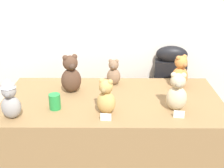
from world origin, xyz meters
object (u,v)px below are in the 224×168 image
(display_table, at_px, (112,138))
(party_cup_green, at_px, (55,102))
(teddy_bear_cocoa, at_px, (71,75))
(teddy_bear_ginger, at_px, (180,72))
(teddy_bear_honey, at_px, (106,98))
(teddy_bear_mocha, at_px, (114,73))
(instrument_case, at_px, (168,94))
(teddy_bear_ash, at_px, (10,99))
(teddy_bear_sand, at_px, (177,93))

(display_table, height_order, party_cup_green, party_cup_green)
(display_table, relative_size, teddy_bear_cocoa, 5.35)
(teddy_bear_ginger, xyz_separation_m, teddy_bear_honey, (-0.58, -0.45, -0.01))
(teddy_bear_cocoa, relative_size, teddy_bear_ginger, 1.14)
(teddy_bear_honey, bearing_deg, teddy_bear_mocha, 104.24)
(instrument_case, xyz_separation_m, teddy_bear_cocoa, (-0.84, -0.41, 0.36))
(display_table, bearing_deg, instrument_case, 45.60)
(instrument_case, relative_size, teddy_bear_honey, 3.82)
(party_cup_green, bearing_deg, display_table, 22.06)
(teddy_bear_cocoa, height_order, teddy_bear_honey, teddy_bear_cocoa)
(instrument_case, distance_m, teddy_bear_honey, 1.00)
(teddy_bear_ash, bearing_deg, instrument_case, 30.68)
(teddy_bear_cocoa, height_order, teddy_bear_mocha, teddy_bear_cocoa)
(teddy_bear_sand, bearing_deg, teddy_bear_ash, -166.40)
(teddy_bear_honey, height_order, party_cup_green, teddy_bear_honey)
(display_table, relative_size, instrument_case, 1.70)
(display_table, xyz_separation_m, teddy_bear_cocoa, (-0.32, 0.13, 0.49))
(display_table, distance_m, teddy_bear_mocha, 0.53)
(teddy_bear_sand, bearing_deg, display_table, 166.96)
(teddy_bear_mocha, distance_m, party_cup_green, 0.60)
(teddy_bear_cocoa, bearing_deg, teddy_bear_mocha, 1.15)
(teddy_bear_ash, relative_size, teddy_bear_cocoa, 0.92)
(display_table, height_order, instrument_case, instrument_case)
(instrument_case, bearing_deg, display_table, -127.46)
(teddy_bear_ginger, relative_size, teddy_bear_mocha, 1.22)
(teddy_bear_sand, distance_m, party_cup_green, 0.84)
(display_table, bearing_deg, teddy_bear_cocoa, 158.45)
(teddy_bear_honey, distance_m, party_cup_green, 0.37)
(teddy_bear_sand, bearing_deg, teddy_bear_cocoa, 166.44)
(display_table, bearing_deg, teddy_bear_honey, -99.73)
(teddy_bear_ash, height_order, party_cup_green, teddy_bear_ash)
(teddy_bear_ginger, height_order, teddy_bear_honey, teddy_bear_ginger)
(teddy_bear_ginger, bearing_deg, teddy_bear_ash, 174.05)
(teddy_bear_cocoa, bearing_deg, instrument_case, 2.89)
(teddy_bear_cocoa, height_order, teddy_bear_sand, teddy_bear_cocoa)
(display_table, bearing_deg, teddy_bear_mocha, 87.72)
(teddy_bear_cocoa, distance_m, teddy_bear_ginger, 0.87)
(teddy_bear_ginger, relative_size, teddy_bear_honey, 1.07)
(teddy_bear_mocha, relative_size, teddy_bear_sand, 0.80)
(instrument_case, height_order, teddy_bear_cocoa, teddy_bear_cocoa)
(teddy_bear_mocha, bearing_deg, display_table, -85.78)
(teddy_bear_ginger, bearing_deg, teddy_bear_honey, -171.56)
(teddy_bear_ash, bearing_deg, display_table, 19.36)
(teddy_bear_cocoa, height_order, teddy_bear_ginger, teddy_bear_cocoa)
(display_table, xyz_separation_m, teddy_bear_sand, (0.44, -0.16, 0.48))
(instrument_case, bearing_deg, teddy_bear_cocoa, -146.93)
(display_table, height_order, teddy_bear_ginger, teddy_bear_ginger)
(teddy_bear_ash, xyz_separation_m, party_cup_green, (0.26, 0.13, -0.08))
(teddy_bear_ginger, height_order, teddy_bear_sand, teddy_bear_sand)
(teddy_bear_cocoa, height_order, party_cup_green, teddy_bear_cocoa)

